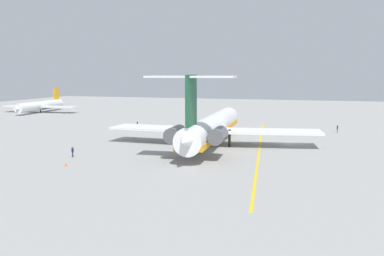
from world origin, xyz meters
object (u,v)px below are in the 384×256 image
at_px(airliner_mid_right, 39,106).
at_px(safety_cone_nose, 66,164).
at_px(ground_crew_near_nose, 137,123).
at_px(ground_crew_near_tail, 337,128).
at_px(main_jetliner, 211,127).
at_px(ground_crew_portside, 73,151).

distance_m(airliner_mid_right, safety_cone_nose, 93.34).
distance_m(ground_crew_near_nose, ground_crew_near_tail, 47.48).
distance_m(main_jetliner, safety_cone_nose, 28.13).
bearing_deg(ground_crew_near_tail, ground_crew_near_nose, 11.60).
xyz_separation_m(ground_crew_near_nose, ground_crew_portside, (-38.95, -6.52, 0.02)).
height_order(airliner_mid_right, ground_crew_near_nose, airliner_mid_right).
height_order(ground_crew_near_nose, ground_crew_near_tail, ground_crew_near_tail).
distance_m(main_jetliner, ground_crew_near_nose, 33.31).
distance_m(ground_crew_near_nose, safety_cone_nose, 46.23).
xyz_separation_m(airliner_mid_right, ground_crew_near_nose, (-27.51, -49.01, -1.29)).
height_order(main_jetliner, ground_crew_portside, main_jetliner).
relative_size(ground_crew_near_nose, safety_cone_nose, 3.07).
bearing_deg(airliner_mid_right, ground_crew_portside, 35.09).
distance_m(main_jetliner, airliner_mid_right, 88.95).
height_order(main_jetliner, ground_crew_near_tail, main_jetliner).
bearing_deg(main_jetliner, airliner_mid_right, 51.86).
relative_size(ground_crew_near_nose, ground_crew_near_tail, 0.94).
relative_size(airliner_mid_right, ground_crew_near_nose, 15.89).
relative_size(airliner_mid_right, safety_cone_nose, 48.81).
bearing_deg(ground_crew_near_tail, ground_crew_portside, 52.97).
xyz_separation_m(airliner_mid_right, ground_crew_portside, (-66.46, -55.53, -1.27)).
bearing_deg(ground_crew_near_nose, ground_crew_portside, 83.48).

